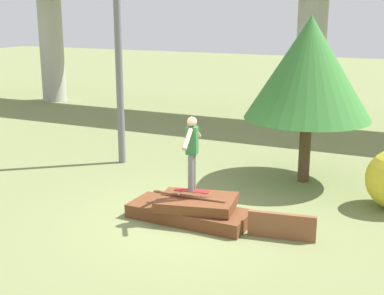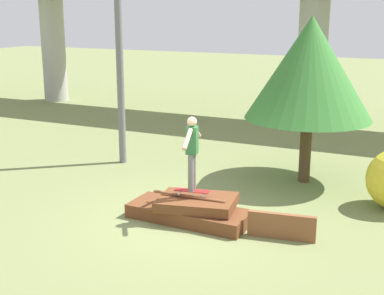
% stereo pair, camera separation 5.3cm
% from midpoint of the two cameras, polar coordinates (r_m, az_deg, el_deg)
% --- Properties ---
extents(ground_plane, '(80.00, 80.00, 0.00)m').
position_cam_midpoint_polar(ground_plane, '(11.22, -0.22, -7.77)').
color(ground_plane, olive).
extents(scrap_pile, '(2.58, 1.30, 0.55)m').
position_cam_midpoint_polar(scrap_pile, '(11.14, 0.07, -6.67)').
color(scrap_pile, brown).
rests_on(scrap_pile, ground_plane).
extents(scrap_plank_loose, '(1.30, 0.30, 0.51)m').
position_cam_midpoint_polar(scrap_plank_loose, '(10.42, 9.68, -8.28)').
color(scrap_plank_loose, brown).
rests_on(scrap_plank_loose, ground_plane).
extents(skateboard, '(0.75, 0.32, 0.09)m').
position_cam_midpoint_polar(skateboard, '(11.03, 0.14, -4.67)').
color(skateboard, maroon).
rests_on(skateboard, scrap_pile).
extents(skater, '(0.29, 1.20, 1.54)m').
position_cam_midpoint_polar(skater, '(10.77, 0.14, -0.12)').
color(skater, slate).
rests_on(skater, skateboard).
extents(utility_pole, '(1.30, 0.20, 8.73)m').
position_cam_midpoint_polar(utility_pole, '(14.84, -7.83, 15.34)').
color(utility_pole, slate).
rests_on(utility_pole, ground_plane).
extents(tree_behind_left, '(3.11, 3.11, 4.12)m').
position_cam_midpoint_polar(tree_behind_left, '(13.36, 12.57, 8.23)').
color(tree_behind_left, '#4C3823').
rests_on(tree_behind_left, ground_plane).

